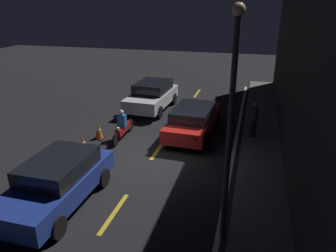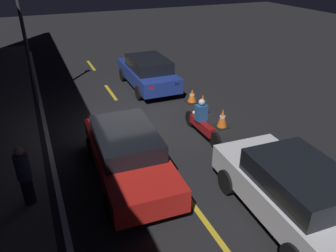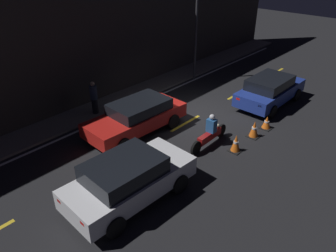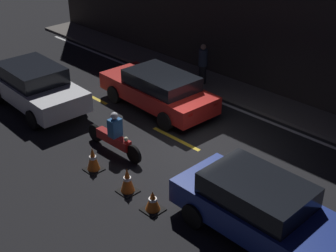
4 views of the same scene
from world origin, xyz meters
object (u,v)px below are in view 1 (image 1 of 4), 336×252
object	(u,v)px
traffic_cone_far	(68,157)
street_lamp	(231,120)
sedan_white	(152,95)
traffic_cone_mid	(83,144)
taxi_red	(194,119)
pedestrian	(254,119)
traffic_cone_near	(99,131)
sedan_blue	(57,181)
motorcycle	(123,127)

from	to	relation	value
traffic_cone_far	street_lamp	distance (m)	7.22
sedan_white	traffic_cone_mid	world-z (taller)	sedan_white
taxi_red	pedestrian	world-z (taller)	pedestrian
taxi_red	traffic_cone_mid	bearing A→B (deg)	129.74
taxi_red	pedestrian	size ratio (longest dim) A/B	2.89
sedan_white	traffic_cone_near	world-z (taller)	sedan_white
sedan_blue	pedestrian	world-z (taller)	pedestrian
motorcycle	street_lamp	size ratio (longest dim) A/B	0.41
motorcycle	sedan_blue	bearing A→B (deg)	-0.37
traffic_cone_near	street_lamp	size ratio (longest dim) A/B	0.12
traffic_cone_mid	pedestrian	size ratio (longest dim) A/B	0.46
motorcycle	pedestrian	size ratio (longest dim) A/B	1.48
sedan_blue	traffic_cone_mid	size ratio (longest dim) A/B	5.91
traffic_cone_mid	street_lamp	distance (m)	7.57
motorcycle	street_lamp	world-z (taller)	street_lamp
sedan_white	traffic_cone_mid	distance (m)	6.20
sedan_white	taxi_red	distance (m)	4.30
sedan_white	traffic_cone_near	xyz separation A→B (m)	(4.64, -1.02, -0.46)
motorcycle	traffic_cone_far	bearing A→B (deg)	-21.61
sedan_white	motorcycle	bearing A→B (deg)	2.65
pedestrian	sedan_blue	bearing A→B (deg)	-39.70
pedestrian	traffic_cone_near	bearing A→B (deg)	-74.86
sedan_white	motorcycle	xyz separation A→B (m)	(4.31, 0.00, -0.27)
sedan_blue	traffic_cone_mid	world-z (taller)	sedan_blue
sedan_blue	street_lamp	bearing A→B (deg)	88.41
taxi_red	motorcycle	size ratio (longest dim) A/B	1.95
taxi_red	pedestrian	xyz separation A→B (m)	(-0.26, 2.62, 0.16)
sedan_blue	traffic_cone_mid	xyz separation A→B (m)	(-3.40, -1.06, -0.42)
taxi_red	traffic_cone_far	size ratio (longest dim) A/B	8.07
traffic_cone_mid	pedestrian	bearing A→B (deg)	116.26
traffic_cone_mid	pedestrian	xyz separation A→B (m)	(-3.25, 6.58, 0.55)
taxi_red	street_lamp	world-z (taller)	street_lamp
motorcycle	pedestrian	xyz separation A→B (m)	(-1.45, 5.57, 0.36)
pedestrian	street_lamp	distance (m)	7.25
pedestrian	street_lamp	size ratio (longest dim) A/B	0.27
sedan_white	traffic_cone_far	bearing A→B (deg)	-5.82
sedan_blue	motorcycle	size ratio (longest dim) A/B	1.82
traffic_cone_far	street_lamp	size ratio (longest dim) A/B	0.10
sedan_blue	pedestrian	size ratio (longest dim) A/B	2.70
taxi_red	motorcycle	world-z (taller)	taxi_red
street_lamp	pedestrian	bearing A→B (deg)	175.23
traffic_cone_near	pedestrian	bearing A→B (deg)	105.14
taxi_red	street_lamp	distance (m)	7.33
taxi_red	sedan_blue	world-z (taller)	sedan_blue
traffic_cone_near	street_lamp	world-z (taller)	street_lamp
sedan_white	sedan_blue	bearing A→B (deg)	2.98
taxi_red	traffic_cone_near	bearing A→B (deg)	113.69
motorcycle	traffic_cone_far	distance (m)	3.02
sedan_white	motorcycle	distance (m)	4.32
taxi_red	traffic_cone_mid	xyz separation A→B (m)	(2.98, -3.96, -0.39)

